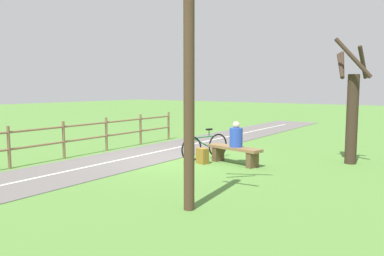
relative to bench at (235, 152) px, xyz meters
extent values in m
plane|color=#548438|center=(1.78, 0.39, -0.33)|extent=(80.00, 80.00, 0.00)
cube|color=#66605E|center=(2.88, 4.39, -0.32)|extent=(3.32, 36.05, 0.02)
cube|color=silver|center=(2.88, 4.39, -0.31)|extent=(0.83, 31.99, 0.00)
cube|color=brown|center=(0.00, 0.00, 0.11)|extent=(1.70, 0.72, 0.08)
cube|color=brown|center=(-0.61, 0.12, -0.13)|extent=(0.23, 0.38, 0.41)
cube|color=brown|center=(0.61, -0.12, -0.13)|extent=(0.23, 0.38, 0.41)
cylinder|color=#2847B7|center=(-0.05, 0.01, 0.41)|extent=(0.42, 0.42, 0.52)
sphere|color=beige|center=(-0.05, 0.01, 0.76)|extent=(0.19, 0.19, 0.19)
torus|color=black|center=(1.17, 0.40, 0.03)|extent=(0.24, 0.71, 0.72)
torus|color=black|center=(0.90, -0.58, 0.03)|extent=(0.24, 0.71, 0.72)
cylinder|color=#237038|center=(1.03, -0.09, 0.33)|extent=(0.27, 0.84, 0.04)
cylinder|color=#237038|center=(1.08, 0.06, 0.18)|extent=(0.20, 0.61, 0.34)
cylinder|color=#237038|center=(0.99, -0.24, 0.43)|extent=(0.03, 0.03, 0.20)
cube|color=black|center=(0.99, -0.24, 0.54)|extent=(0.13, 0.21, 0.05)
cube|color=olive|center=(0.76, 0.45, -0.12)|extent=(0.35, 0.29, 0.43)
cube|color=#A57A2A|center=(0.73, 0.32, -0.18)|extent=(0.22, 0.09, 0.19)
cylinder|color=brown|center=(4.66, -2.84, 0.23)|extent=(0.08, 0.08, 1.12)
cylinder|color=brown|center=(4.60, -1.14, 0.23)|extent=(0.08, 0.08, 1.12)
cylinder|color=brown|center=(4.54, 0.55, 0.23)|extent=(0.08, 0.08, 1.12)
cylinder|color=brown|center=(4.49, 2.25, 0.23)|extent=(0.08, 0.08, 1.12)
cylinder|color=brown|center=(4.43, 3.94, 0.23)|extent=(0.08, 0.08, 1.12)
cylinder|color=brown|center=(4.49, 2.25, 0.62)|extent=(0.41, 10.17, 0.06)
cylinder|color=brown|center=(4.49, 2.25, 0.17)|extent=(0.41, 10.17, 0.06)
cylinder|color=#38281E|center=(-2.56, -1.95, 0.90)|extent=(0.31, 0.31, 2.46)
cylinder|color=#38281E|center=(-2.63, -1.51, 2.53)|extent=(0.97, 0.24, 1.09)
cylinder|color=#38281E|center=(-2.24, -1.81, 2.35)|extent=(0.42, 0.76, 0.74)
cylinder|color=#38281E|center=(-2.27, -1.86, 2.38)|extent=(0.31, 0.70, 0.78)
cylinder|color=#38281E|center=(-2.78, -1.91, 2.43)|extent=(0.22, 0.55, 0.87)
cylinder|color=#473323|center=(-1.32, 3.90, 1.69)|extent=(0.19, 0.19, 4.05)
camera|label=1|loc=(-5.12, 9.07, 1.77)|focal=35.76mm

